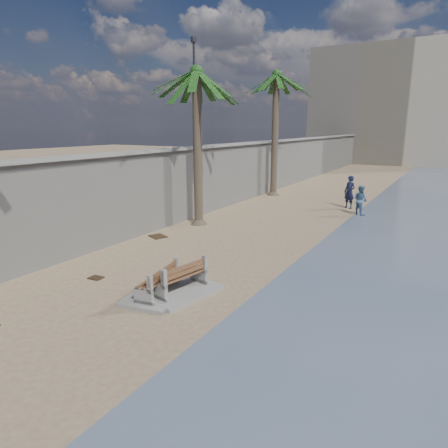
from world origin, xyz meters
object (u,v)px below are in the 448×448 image
at_px(bench_near, 180,281).
at_px(person_a, 350,190).
at_px(bench_far, 158,284).
at_px(palm_mid, 197,74).
at_px(person_b, 360,199).
at_px(palm_back, 277,76).

relative_size(bench_near, person_a, 1.10).
relative_size(bench_far, palm_mid, 0.28).
bearing_deg(bench_far, person_b, 79.67).
xyz_separation_m(bench_near, person_a, (1.15, 14.67, 0.69)).
relative_size(palm_back, person_a, 4.05).
height_order(bench_near, person_b, person_b).
relative_size(palm_back, person_b, 5.00).
height_order(bench_far, person_b, person_b).
height_order(palm_mid, palm_back, palm_back).
distance_m(bench_far, palm_mid, 10.63).
bearing_deg(person_a, person_b, -31.64).
distance_m(palm_mid, palm_back, 9.56).
height_order(palm_mid, person_b, palm_mid).
height_order(palm_back, person_a, palm_back).
distance_m(bench_near, person_b, 13.40).
distance_m(bench_far, person_b, 13.94).
distance_m(bench_near, palm_mid, 10.45).
relative_size(palm_mid, palm_back, 0.90).
distance_m(palm_back, person_b, 9.99).
bearing_deg(palm_back, bench_near, -75.19).
bearing_deg(bench_far, person_a, 84.04).
xyz_separation_m(bench_near, palm_mid, (-4.13, 7.09, 6.47)).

